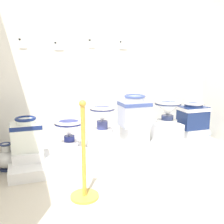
% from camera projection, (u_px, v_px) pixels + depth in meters
% --- Properties ---
extents(ground_plane, '(5.36, 5.31, 0.02)m').
position_uv_depth(ground_plane, '(174.00, 206.00, 2.38)').
color(ground_plane, beige).
extents(wall_back, '(3.56, 0.06, 2.99)m').
position_uv_depth(wall_back, '(109.00, 46.00, 3.82)').
color(wall_back, white).
rests_on(wall_back, ground_plane).
extents(display_platform, '(2.91, 0.96, 0.13)m').
position_uv_depth(display_platform, '(121.00, 150.00, 3.62)').
color(display_platform, white).
rests_on(display_platform, ground_plane).
extents(plinth_block_slender_white, '(0.36, 0.38, 0.11)m').
position_uv_depth(plinth_block_slender_white, '(28.00, 154.00, 3.14)').
color(plinth_block_slender_white, white).
rests_on(plinth_block_slender_white, display_platform).
extents(antique_toilet_slender_white, '(0.36, 0.27, 0.41)m').
position_uv_depth(antique_toilet_slender_white, '(26.00, 134.00, 3.09)').
color(antique_toilet_slender_white, white).
rests_on(antique_toilet_slender_white, plinth_block_slender_white).
extents(plinth_block_central_ornate, '(0.39, 0.37, 0.06)m').
position_uv_depth(plinth_block_central_ornate, '(70.00, 148.00, 3.42)').
color(plinth_block_central_ornate, white).
rests_on(plinth_block_central_ornate, display_platform).
extents(antique_toilet_central_ornate, '(0.39, 0.39, 0.35)m').
position_uv_depth(antique_toilet_central_ornate, '(69.00, 128.00, 3.36)').
color(antique_toilet_central_ornate, white).
rests_on(antique_toilet_central_ornate, plinth_block_central_ornate).
extents(plinth_block_broad_patterned, '(0.38, 0.32, 0.19)m').
position_uv_depth(plinth_block_broad_patterned, '(102.00, 140.00, 3.56)').
color(plinth_block_broad_patterned, white).
rests_on(plinth_block_broad_patterned, display_platform).
extents(antique_toilet_broad_patterned, '(0.35, 0.35, 0.38)m').
position_uv_depth(antique_toilet_broad_patterned, '(102.00, 115.00, 3.49)').
color(antique_toilet_broad_patterned, white).
rests_on(antique_toilet_broad_patterned, plinth_block_broad_patterned).
extents(plinth_block_pale_glazed, '(0.29, 0.40, 0.25)m').
position_uv_depth(plinth_block_pale_glazed, '(134.00, 134.00, 3.73)').
color(plinth_block_pale_glazed, white).
rests_on(plinth_block_pale_glazed, display_platform).
extents(antique_toilet_pale_glazed, '(0.40, 0.32, 0.44)m').
position_uv_depth(antique_toilet_pale_glazed, '(135.00, 110.00, 3.66)').
color(antique_toilet_pale_glazed, silver).
rests_on(antique_toilet_pale_glazed, plinth_block_pale_glazed).
extents(plinth_block_tall_cobalt, '(0.36, 0.35, 0.26)m').
position_uv_depth(plinth_block_tall_cobalt, '(167.00, 132.00, 3.81)').
color(plinth_block_tall_cobalt, white).
rests_on(plinth_block_tall_cobalt, display_platform).
extents(antique_toilet_tall_cobalt, '(0.39, 0.39, 0.34)m').
position_uv_depth(antique_toilet_tall_cobalt, '(168.00, 109.00, 3.74)').
color(antique_toilet_tall_cobalt, white).
rests_on(antique_toilet_tall_cobalt, plinth_block_tall_cobalt).
extents(plinth_block_leftmost, '(0.33, 0.28, 0.14)m').
position_uv_depth(plinth_block_leftmost, '(192.00, 132.00, 4.02)').
color(plinth_block_leftmost, white).
rests_on(plinth_block_leftmost, display_platform).
extents(antique_toilet_leftmost, '(0.41, 0.31, 0.41)m').
position_uv_depth(antique_toilet_leftmost, '(193.00, 115.00, 3.96)').
color(antique_toilet_leftmost, navy).
rests_on(antique_toilet_leftmost, plinth_block_leftmost).
extents(info_placard_first, '(0.10, 0.01, 0.14)m').
position_uv_depth(info_placard_first, '(22.00, 42.00, 3.40)').
color(info_placard_first, white).
extents(info_placard_second, '(0.13, 0.01, 0.12)m').
position_uv_depth(info_placard_second, '(59.00, 45.00, 3.55)').
color(info_placard_second, white).
extents(info_placard_third, '(0.09, 0.01, 0.13)m').
position_uv_depth(info_placard_third, '(92.00, 43.00, 3.69)').
color(info_placard_third, white).
extents(info_placard_fourth, '(0.13, 0.01, 0.13)m').
position_uv_depth(info_placard_fourth, '(123.00, 45.00, 3.85)').
color(info_placard_fourth, white).
extents(decorative_vase_companion, '(0.28, 0.28, 0.33)m').
position_uv_depth(decorative_vase_companion, '(7.00, 159.00, 3.12)').
color(decorative_vase_companion, navy).
rests_on(decorative_vase_companion, ground_plane).
extents(decorative_vase_corner, '(0.28, 0.28, 0.34)m').
position_uv_depth(decorative_vase_corner, '(202.00, 133.00, 4.24)').
color(decorative_vase_corner, '#356394').
rests_on(decorative_vase_corner, ground_plane).
extents(stanchion_post_near_left, '(0.28, 0.28, 0.95)m').
position_uv_depth(stanchion_post_near_left, '(84.00, 172.00, 2.46)').
color(stanchion_post_near_left, gold).
rests_on(stanchion_post_near_left, ground_plane).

